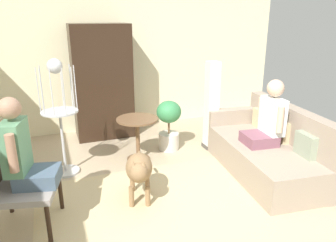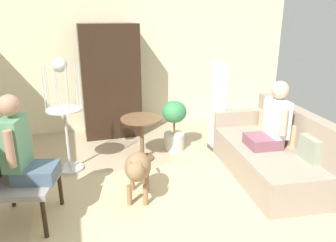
{
  "view_description": "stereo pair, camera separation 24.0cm",
  "coord_description": "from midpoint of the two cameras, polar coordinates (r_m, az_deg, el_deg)",
  "views": [
    {
      "loc": [
        -1.17,
        -2.84,
        2.04
      ],
      "look_at": [
        0.07,
        0.46,
        0.87
      ],
      "focal_mm": 34.61,
      "sensor_mm": 36.0,
      "label": 1
    },
    {
      "loc": [
        -0.95,
        -2.92,
        2.04
      ],
      "look_at": [
        0.07,
        0.46,
        0.87
      ],
      "focal_mm": 34.61,
      "sensor_mm": 36.0,
      "label": 2
    }
  ],
  "objects": [
    {
      "name": "ground_plane",
      "position": [
        3.68,
        3.03,
        -15.29
      ],
      "size": [
        7.05,
        7.05,
        0.0
      ],
      "primitive_type": "plane",
      "color": "tan"
    },
    {
      "name": "back_wall",
      "position": [
        6.01,
        -6.55,
        11.52
      ],
      "size": [
        6.41,
        0.12,
        2.68
      ],
      "primitive_type": "cube",
      "color": "beige",
      "rests_on": "ground"
    },
    {
      "name": "area_rug",
      "position": [
        3.54,
        5.14,
        -16.82
      ],
      "size": [
        3.07,
        2.58,
        0.01
      ],
      "primitive_type": "cube",
      "color": "#C6B284",
      "rests_on": "ground"
    },
    {
      "name": "couch",
      "position": [
        4.55,
        19.28,
        -5.2
      ],
      "size": [
        1.12,
        2.01,
        0.87
      ],
      "color": "gray",
      "rests_on": "ground"
    },
    {
      "name": "armchair",
      "position": [
        3.53,
        -24.48,
        -8.42
      ],
      "size": [
        0.77,
        0.8,
        0.92
      ],
      "color": "black",
      "rests_on": "ground"
    },
    {
      "name": "person_on_couch",
      "position": [
        4.35,
        19.5,
        -0.01
      ],
      "size": [
        0.49,
        0.54,
        0.85
      ],
      "color": "#814E5E"
    },
    {
      "name": "person_on_armchair",
      "position": [
        3.37,
        -22.61,
        -4.28
      ],
      "size": [
        0.52,
        0.49,
        0.86
      ],
      "color": "#45596C"
    },
    {
      "name": "round_end_table",
      "position": [
        4.66,
        -3.19,
        -1.84
      ],
      "size": [
        0.59,
        0.59,
        0.64
      ],
      "color": "brown",
      "rests_on": "ground"
    },
    {
      "name": "dog",
      "position": [
        3.67,
        -3.5,
        -8.35
      ],
      "size": [
        0.42,
        0.78,
        0.61
      ],
      "color": "olive",
      "rests_on": "ground"
    },
    {
      "name": "bird_cage_stand",
      "position": [
        4.37,
        -16.35,
        2.08
      ],
      "size": [
        0.46,
        0.46,
        1.53
      ],
      "color": "silver",
      "rests_on": "ground"
    },
    {
      "name": "potted_plant",
      "position": [
        5.01,
        2.47,
        -0.26
      ],
      "size": [
        0.38,
        0.38,
        0.79
      ],
      "color": "beige",
      "rests_on": "ground"
    },
    {
      "name": "column_lamp",
      "position": [
        5.02,
        10.05,
        2.35
      ],
      "size": [
        0.2,
        0.2,
        1.37
      ],
      "color": "#4C4742",
      "rests_on": "ground"
    },
    {
      "name": "armoire_cabinet",
      "position": [
        5.62,
        -8.9,
        6.93
      ],
      "size": [
        0.96,
        0.56,
        1.9
      ],
      "primitive_type": "cube",
      "color": "black",
      "rests_on": "ground"
    }
  ]
}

